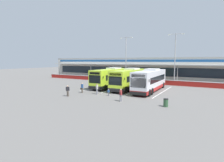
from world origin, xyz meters
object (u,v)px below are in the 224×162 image
at_px(coach_bus_left_centre, 130,79).
at_px(pedestrian_near_bin, 121,95).
at_px(pedestrian_in_dark_coat, 97,89).
at_px(litter_bin, 166,103).
at_px(lamp_post_west, 126,56).
at_px(lamp_post_centre, 175,55).
at_px(pedestrian_child, 109,92).
at_px(coach_bus_leftmost, 112,78).
at_px(pedestrian_with_handbag, 82,88).
at_px(pedestrian_approaching_bus, 68,90).
at_px(coach_bus_centre, 150,81).

xyz_separation_m(coach_bus_left_centre, pedestrian_near_bin, (3.22, -10.10, -0.91)).
bearing_deg(pedestrian_in_dark_coat, litter_bin, -12.37).
xyz_separation_m(lamp_post_west, lamp_post_centre, (11.70, 0.01, 0.00)).
bearing_deg(coach_bus_left_centre, pedestrian_child, -89.66).
distance_m(coach_bus_leftmost, lamp_post_centre, 14.91).
bearing_deg(pedestrian_with_handbag, coach_bus_left_centre, 57.59).
bearing_deg(coach_bus_left_centre, pedestrian_approaching_bus, -113.86).
bearing_deg(pedestrian_with_handbag, lamp_post_centre, 59.20).
relative_size(pedestrian_with_handbag, lamp_post_centre, 0.15).
relative_size(lamp_post_centre, litter_bin, 11.83).
bearing_deg(lamp_post_centre, pedestrian_child, -107.87).
height_order(pedestrian_with_handbag, pedestrian_approaching_bus, same).
xyz_separation_m(coach_bus_centre, litter_bin, (4.80, -9.36, -1.32)).
bearing_deg(pedestrian_in_dark_coat, pedestrian_with_handbag, -176.11).
distance_m(pedestrian_with_handbag, pedestrian_child, 4.99).
xyz_separation_m(pedestrian_with_handbag, pedestrian_child, (4.98, -0.03, -0.32)).
xyz_separation_m(lamp_post_centre, litter_bin, (2.91, -20.46, -5.82)).
relative_size(coach_bus_centre, pedestrian_child, 12.16).
xyz_separation_m(pedestrian_in_dark_coat, pedestrian_approaching_bus, (-2.74, -3.49, 0.00)).
relative_size(coach_bus_leftmost, lamp_post_centre, 1.11).
xyz_separation_m(coach_bus_left_centre, coach_bus_centre, (4.04, -0.64, 0.00)).
xyz_separation_m(coach_bus_centre, pedestrian_child, (-4.00, -7.17, -1.24)).
height_order(pedestrian_in_dark_coat, lamp_post_west, lamp_post_west).
bearing_deg(pedestrian_child, litter_bin, -14.01).
bearing_deg(pedestrian_near_bin, pedestrian_child, 144.18).
relative_size(coach_bus_centre, pedestrian_in_dark_coat, 7.54).
relative_size(pedestrian_in_dark_coat, litter_bin, 1.74).
bearing_deg(coach_bus_centre, lamp_post_west, 131.53).
bearing_deg(pedestrian_child, pedestrian_in_dark_coat, 174.31).
xyz_separation_m(coach_bus_leftmost, lamp_post_west, (-1.59, 9.98, 4.50)).
bearing_deg(lamp_post_west, pedestrian_approaching_bus, -87.68).
bearing_deg(lamp_post_centre, pedestrian_in_dark_coat, -114.17).
xyz_separation_m(coach_bus_centre, pedestrian_in_dark_coat, (-6.21, -6.95, -0.91)).
distance_m(pedestrian_near_bin, litter_bin, 5.63).
height_order(pedestrian_near_bin, lamp_post_west, lamp_post_west).
distance_m(coach_bus_left_centre, pedestrian_in_dark_coat, 7.94).
relative_size(coach_bus_leftmost, lamp_post_west, 1.11).
xyz_separation_m(coach_bus_leftmost, pedestrian_near_bin, (7.40, -10.56, -0.91)).
distance_m(pedestrian_with_handbag, litter_bin, 13.96).
bearing_deg(pedestrian_near_bin, litter_bin, 1.00).
distance_m(pedestrian_in_dark_coat, pedestrian_child, 2.25).
relative_size(coach_bus_centre, lamp_post_west, 1.11).
height_order(pedestrian_near_bin, litter_bin, pedestrian_near_bin).
height_order(coach_bus_centre, pedestrian_in_dark_coat, coach_bus_centre).
distance_m(coach_bus_leftmost, coach_bus_left_centre, 4.20).
bearing_deg(lamp_post_centre, coach_bus_centre, -99.66).
relative_size(coach_bus_leftmost, pedestrian_in_dark_coat, 7.54).
height_order(coach_bus_centre, litter_bin, coach_bus_centre).
height_order(coach_bus_leftmost, pedestrian_in_dark_coat, coach_bus_leftmost).
distance_m(coach_bus_leftmost, pedestrian_with_handbag, 8.33).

